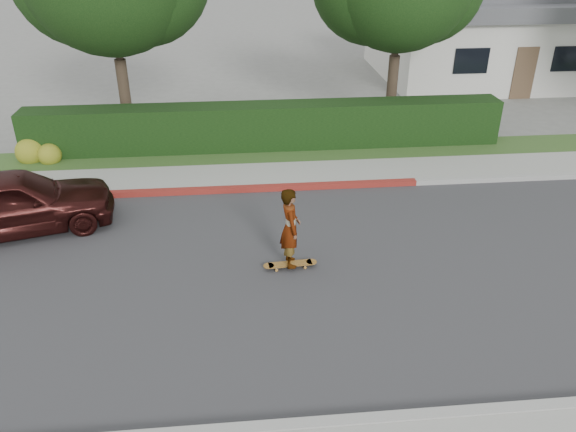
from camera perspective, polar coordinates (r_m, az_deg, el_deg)
ground at (r=12.49m, az=13.81°, el=-4.94°), size 120.00×120.00×0.00m
road at (r=12.49m, az=13.81°, el=-4.93°), size 60.00×8.00×0.01m
curb_near at (r=9.55m, az=21.69°, el=-17.85°), size 60.00×0.20×0.15m
curb_far at (r=15.89m, az=9.36°, el=3.27°), size 60.00×0.20×0.15m
curb_red_section at (r=15.44m, az=-8.94°, el=2.55°), size 12.00×0.21×0.15m
sidewalk_far at (r=16.69m, az=8.63°, el=4.52°), size 60.00×1.60×0.12m
planting_strip at (r=18.13m, az=7.48°, el=6.50°), size 60.00×1.60×0.10m
hedge at (r=18.04m, az=-2.25°, el=8.99°), size 15.00×1.00×1.50m
flowering_shrub at (r=18.74m, az=-24.16°, el=5.89°), size 1.40×1.00×0.90m
house at (r=28.81m, az=20.03°, el=17.39°), size 10.60×8.60×4.30m
skateboard at (r=12.01m, az=0.23°, el=-4.91°), size 1.17×0.31×0.11m
skateboarder at (r=11.55m, az=0.24°, el=-1.19°), size 0.47×0.67×1.75m
car_maroon at (r=14.60m, az=-26.11°, el=1.29°), size 4.79×2.89×1.52m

